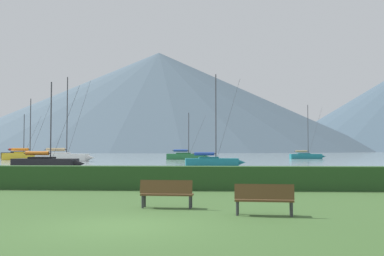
# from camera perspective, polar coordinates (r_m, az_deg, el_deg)

# --- Properties ---
(ground_plane) EXTENTS (1000.00, 1000.00, 0.00)m
(ground_plane) POSITION_cam_1_polar(r_m,az_deg,el_deg) (12.50, -8.46, -11.74)
(ground_plane) COLOR #3D602D
(harbor_water) EXTENTS (320.00, 246.00, 0.00)m
(harbor_water) POSITION_cam_1_polar(r_m,az_deg,el_deg) (149.10, 2.51, -3.27)
(harbor_water) COLOR #8C9EA3
(harbor_water) RESTS_ON ground_plane
(hedge_line) EXTENTS (80.00, 1.20, 1.14)m
(hedge_line) POSITION_cam_1_polar(r_m,az_deg,el_deg) (23.25, -2.81, -6.05)
(hedge_line) COLOR #284C23
(hedge_line) RESTS_ON ground_plane
(sailboat_slip_2) EXTENTS (6.84, 2.61, 10.32)m
(sailboat_slip_2) POSITION_cam_1_polar(r_m,az_deg,el_deg) (52.42, 2.48, -4.06)
(sailboat_slip_2) COLOR #19707A
(sailboat_slip_2) RESTS_ON harbor_water
(sailboat_slip_3) EXTENTS (8.75, 3.37, 9.25)m
(sailboat_slip_3) POSITION_cam_1_polar(r_m,az_deg,el_deg) (105.71, -20.01, -3.06)
(sailboat_slip_3) COLOR black
(sailboat_slip_3) RESTS_ON harbor_water
(sailboat_slip_4) EXTENTS (8.79, 2.77, 12.97)m
(sailboat_slip_4) POSITION_cam_1_polar(r_m,az_deg,el_deg) (74.32, -15.35, -3.38)
(sailboat_slip_4) COLOR white
(sailboat_slip_4) RESTS_ON harbor_water
(sailboat_slip_5) EXTENTS (8.92, 3.35, 10.76)m
(sailboat_slip_5) POSITION_cam_1_polar(r_m,az_deg,el_deg) (87.29, -19.39, -3.20)
(sailboat_slip_5) COLOR gold
(sailboat_slip_5) RESTS_ON harbor_water
(sailboat_slip_8) EXTENTS (7.86, 2.78, 8.54)m
(sailboat_slip_8) POSITION_cam_1_polar(r_m,az_deg,el_deg) (85.75, -0.71, -3.42)
(sailboat_slip_8) COLOR #236B38
(sailboat_slip_8) RESTS_ON harbor_water
(sailboat_slip_10) EXTENTS (6.95, 2.33, 10.55)m
(sailboat_slip_10) POSITION_cam_1_polar(r_m,az_deg,el_deg) (94.38, 13.67, -3.29)
(sailboat_slip_10) COLOR #19707A
(sailboat_slip_10) RESTS_ON harbor_water
(sailboat_slip_11) EXTENTS (7.37, 2.59, 8.71)m
(sailboat_slip_11) POSITION_cam_1_polar(r_m,az_deg,el_deg) (49.43, -17.26, -4.02)
(sailboat_slip_11) COLOR black
(sailboat_slip_11) RESTS_ON harbor_water
(park_bench_near_path) EXTENTS (1.79, 0.61, 0.95)m
(park_bench_near_path) POSITION_cam_1_polar(r_m,az_deg,el_deg) (14.39, 8.74, -8.36)
(park_bench_near_path) COLOR brown
(park_bench_near_path) RESTS_ON ground_plane
(park_bench_under_tree) EXTENTS (1.79, 0.57, 0.95)m
(park_bench_under_tree) POSITION_cam_1_polar(r_m,az_deg,el_deg) (16.01, -3.10, -7.79)
(park_bench_under_tree) COLOR brown
(park_bench_under_tree) RESTS_ON ground_plane
(distant_hill_west_ridge) EXTENTS (312.08, 312.08, 73.89)m
(distant_hill_west_ridge) POSITION_cam_1_polar(r_m,az_deg,el_deg) (352.52, -4.05, 3.20)
(distant_hill_west_ridge) COLOR #4C6070
(distant_hill_west_ridge) RESTS_ON ground_plane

